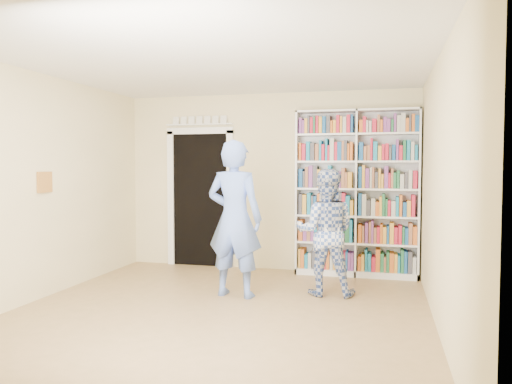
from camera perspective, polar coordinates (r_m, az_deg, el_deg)
floor at (r=5.51m, az=-4.67°, el=-13.84°), size 5.00×5.00×0.00m
ceiling at (r=5.39m, az=-4.80°, el=14.83°), size 5.00×5.00×0.00m
wall_back at (r=7.68m, az=1.37°, el=1.17°), size 4.50×0.00×4.50m
wall_left at (r=6.38m, az=-24.22°, el=0.54°), size 0.00×5.00×5.00m
wall_right at (r=5.02m, az=20.35°, el=0.02°), size 0.00×5.00×5.00m
bookshelf at (r=7.34m, az=11.41°, el=-0.05°), size 1.74×0.33×2.40m
doorway at (r=7.99m, az=-6.38°, el=0.00°), size 1.10×0.08×2.43m
wall_art at (r=6.52m, az=-23.00°, el=1.05°), size 0.03×0.25×0.25m
man_blue at (r=6.08m, az=-2.46°, el=-3.05°), size 0.74×0.53×1.91m
man_plaid at (r=6.23m, az=7.94°, el=-4.55°), size 0.79×0.64×1.56m
paper_sheet at (r=6.02m, az=8.68°, el=-3.36°), size 0.17×0.11×0.28m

